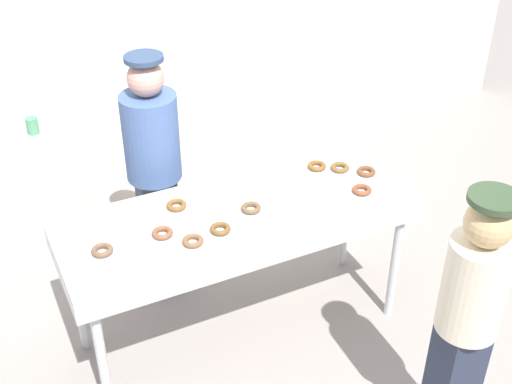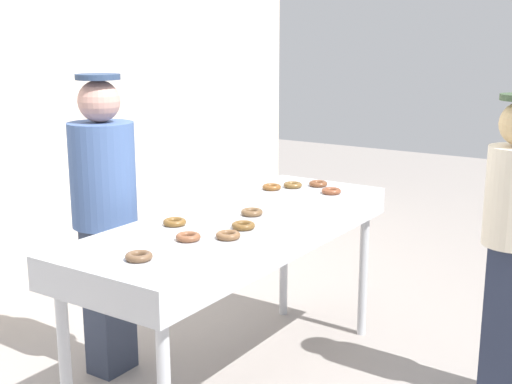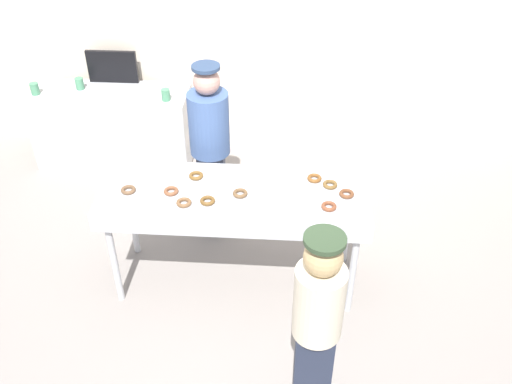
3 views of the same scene
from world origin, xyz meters
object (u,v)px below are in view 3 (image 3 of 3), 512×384
chocolate_donut_7 (208,201)px  worker_baker (210,141)px  chocolate_donut_3 (171,191)px  chocolate_donut_9 (128,190)px  fryer_conveyor (234,200)px  chocolate_donut_0 (184,203)px  prep_counter (115,127)px  chocolate_donut_2 (347,194)px  chocolate_donut_5 (196,176)px  paper_cup_2 (166,95)px  paper_cup_0 (35,89)px  menu_display (112,67)px  paper_cup_1 (80,84)px  chocolate_donut_1 (329,206)px  customer_waiting (317,326)px  chocolate_donut_4 (330,185)px  chocolate_donut_8 (240,193)px  chocolate_donut_6 (314,178)px

chocolate_donut_7 → worker_baker: (-0.10, 0.86, -0.00)m
chocolate_donut_3 → chocolate_donut_9: 0.34m
fryer_conveyor → chocolate_donut_0: bearing=-152.1°
prep_counter → chocolate_donut_9: bearing=-69.6°
chocolate_donut_2 → chocolate_donut_3: (-1.36, -0.05, 0.00)m
chocolate_donut_5 → chocolate_donut_9: bearing=-155.6°
chocolate_donut_0 → paper_cup_2: size_ratio=0.94×
paper_cup_0 → menu_display: 0.84m
chocolate_donut_9 → paper_cup_0: bearing=129.1°
chocolate_donut_2 → paper_cup_1: (-2.72, 1.89, -0.07)m
worker_baker → prep_counter: size_ratio=1.00×
chocolate_donut_1 → menu_display: (-2.26, 2.24, 0.05)m
chocolate_donut_9 → chocolate_donut_1: bearing=-3.9°
customer_waiting → chocolate_donut_1: bearing=96.2°
customer_waiting → paper_cup_0: bearing=146.2°
chocolate_donut_1 → worker_baker: 1.34m
worker_baker → paper_cup_2: (-0.59, 0.99, -0.07)m
paper_cup_1 → chocolate_donut_0: bearing=-54.4°
chocolate_donut_4 → chocolate_donut_8: (-0.70, -0.16, 0.00)m
customer_waiting → prep_counter: size_ratio=0.96×
chocolate_donut_1 → chocolate_donut_6: size_ratio=1.00×
chocolate_donut_2 → chocolate_donut_0: bearing=-171.3°
chocolate_donut_1 → chocolate_donut_5: 1.11m
paper_cup_2 → chocolate_donut_3: bearing=-77.4°
chocolate_donut_5 → chocolate_donut_8: same height
chocolate_donut_3 → customer_waiting: 1.63m
prep_counter → chocolate_donut_8: bearing=-49.9°
customer_waiting → chocolate_donut_7: bearing=138.6°
chocolate_donut_2 → chocolate_donut_9: (-1.70, -0.06, 0.00)m
customer_waiting → paper_cup_0: (-2.91, 2.99, 0.01)m
chocolate_donut_5 → chocolate_donut_8: (0.38, -0.21, 0.00)m
chocolate_donut_2 → paper_cup_1: size_ratio=0.94×
chocolate_donut_5 → customer_waiting: bearing=-56.2°
chocolate_donut_8 → chocolate_donut_5: bearing=150.5°
chocolate_donut_0 → customer_waiting: bearing=-46.9°
chocolate_donut_2 → chocolate_donut_8: 0.82m
chocolate_donut_4 → prep_counter: chocolate_donut_4 is taller
chocolate_donut_1 → menu_display: bearing=135.2°
customer_waiting → chocolate_donut_8: bearing=127.4°
chocolate_donut_1 → worker_baker: size_ratio=0.07×
fryer_conveyor → prep_counter: (-1.53, 1.83, -0.46)m
worker_baker → paper_cup_2: bearing=-74.3°
chocolate_donut_4 → chocolate_donut_5: bearing=177.2°
fryer_conveyor → chocolate_donut_4: chocolate_donut_4 is taller
chocolate_donut_9 → paper_cup_0: chocolate_donut_9 is taller
chocolate_donut_4 → paper_cup_1: size_ratio=0.94×
chocolate_donut_6 → chocolate_donut_0: bearing=-158.8°
chocolate_donut_4 → worker_baker: (-1.04, 0.59, -0.00)m
chocolate_donut_3 → paper_cup_0: (-1.80, 1.79, -0.07)m
chocolate_donut_1 → chocolate_donut_8: size_ratio=1.00×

